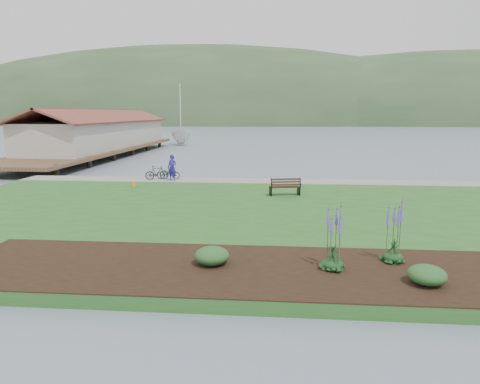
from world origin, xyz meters
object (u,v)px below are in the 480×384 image
object	(u,v)px
park_bench	(285,186)
bicycle_a	(168,173)
sailboat	(181,145)
person	(172,166)

from	to	relation	value
park_bench	bicycle_a	world-z (taller)	park_bench
sailboat	bicycle_a	bearing A→B (deg)	-103.74
bicycle_a	sailboat	distance (m)	38.17
park_bench	sailboat	distance (m)	45.47
person	bicycle_a	xyz separation A→B (m)	(-0.45, 0.69, -0.63)
park_bench	bicycle_a	xyz separation A→B (m)	(-8.02, 5.31, -0.09)
person	sailboat	distance (m)	38.96
park_bench	person	xyz separation A→B (m)	(-7.57, 4.62, 0.54)
person	sailboat	size ratio (longest dim) A/B	0.07
person	sailboat	xyz separation A→B (m)	(-7.92, 38.12, -1.45)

